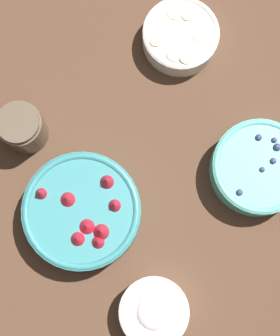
% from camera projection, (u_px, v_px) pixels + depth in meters
% --- Properties ---
extents(ground_plane, '(4.00, 4.00, 0.00)m').
position_uv_depth(ground_plane, '(161.00, 175.00, 1.06)').
color(ground_plane, '#4C3323').
extents(bowl_strawberries, '(0.21, 0.21, 0.09)m').
position_uv_depth(bowl_strawberries, '(83.00, 212.00, 1.01)').
color(bowl_strawberries, teal).
rests_on(bowl_strawberries, ground_plane).
extents(bowl_blueberries, '(0.18, 0.18, 0.07)m').
position_uv_depth(bowl_blueberries, '(259.00, 168.00, 1.03)').
color(bowl_blueberries, '#56B7A8').
rests_on(bowl_blueberries, ground_plane).
extents(bowl_bananas, '(0.15, 0.15, 0.05)m').
position_uv_depth(bowl_bananas, '(180.00, 36.00, 1.08)').
color(bowl_bananas, silver).
rests_on(bowl_bananas, ground_plane).
extents(bowl_cream, '(0.12, 0.12, 0.06)m').
position_uv_depth(bowl_cream, '(154.00, 312.00, 0.99)').
color(bowl_cream, white).
rests_on(bowl_cream, ground_plane).
extents(jar_chocolate, '(0.08, 0.08, 0.09)m').
position_uv_depth(jar_chocolate, '(23.00, 128.00, 1.04)').
color(jar_chocolate, brown).
rests_on(jar_chocolate, ground_plane).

